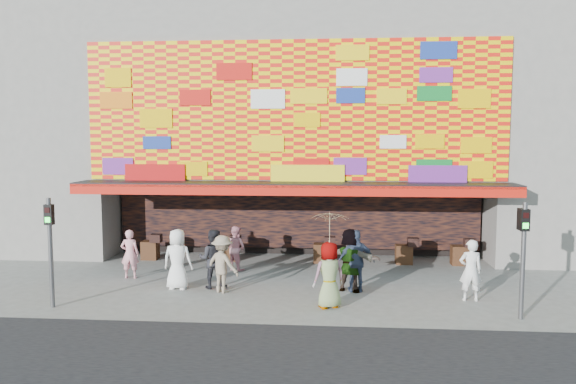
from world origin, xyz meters
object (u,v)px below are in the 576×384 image
object	(u,v)px
ped_e	(356,261)
signal_left	(50,240)
ped_f	(350,260)
parasol	(329,229)
ped_b	(130,254)
ped_g	(329,275)
ped_d	(223,264)
ped_h	(471,270)
ped_i	(236,248)
signal_right	(524,247)
ped_a	(178,259)
ped_c	(213,259)

from	to	relation	value
ped_e	signal_left	bearing A→B (deg)	8.84
ped_e	ped_f	distance (m)	0.19
ped_f	parasol	world-z (taller)	parasol
ped_b	ped_g	world-z (taller)	ped_g
ped_g	ped_f	bearing A→B (deg)	-135.14
ped_d	ped_h	world-z (taller)	ped_h
ped_g	ped_h	size ratio (longest dim) A/B	1.03
ped_f	ped_g	xyz separation A→B (m)	(-0.62, -1.71, -0.05)
signal_left	ped_f	size ratio (longest dim) A/B	1.57
ped_h	parasol	size ratio (longest dim) A/B	0.93
ped_b	ped_g	size ratio (longest dim) A/B	0.89
ped_e	ped_i	size ratio (longest dim) A/B	1.21
ped_d	ped_e	size ratio (longest dim) A/B	0.92
ped_h	ped_b	bearing A→B (deg)	-11.30
ped_h	signal_left	bearing A→B (deg)	5.61
ped_d	parasol	size ratio (longest dim) A/B	0.91
ped_i	ped_e	bearing A→B (deg)	-179.48
signal_right	ped_d	distance (m)	8.33
signal_left	ped_a	xyz separation A→B (m)	(2.90, 2.08, -0.94)
ped_e	ped_h	size ratio (longest dim) A/B	1.07
ped_f	ped_h	bearing A→B (deg)	-168.79
ped_d	ped_e	distance (m)	4.00
signal_right	ped_f	distance (m)	4.92
ped_e	ped_h	world-z (taller)	ped_e
ped_b	parasol	size ratio (longest dim) A/B	0.86
ped_e	parasol	xyz separation A→B (m)	(-0.80, -1.65, 1.23)
ped_c	ped_f	bearing A→B (deg)	178.50
ped_b	ped_d	distance (m)	3.66
ped_a	ped_d	xyz separation A→B (m)	(1.43, -0.25, -0.06)
ped_b	ped_e	bearing A→B (deg)	165.69
ped_b	ped_e	world-z (taller)	ped_e
ped_i	ped_a	bearing A→B (deg)	94.55
signal_left	ped_i	bearing A→B (deg)	47.86
ped_d	ped_e	xyz separation A→B (m)	(3.98, 0.38, 0.08)
ped_a	ped_f	xyz separation A→B (m)	(5.23, 0.18, 0.03)
ped_g	ped_b	bearing A→B (deg)	-47.72
ped_d	ped_f	size ratio (longest dim) A/B	0.90
ped_e	ped_i	distance (m)	4.77
ped_a	ped_h	bearing A→B (deg)	-179.27
ped_c	ped_e	bearing A→B (deg)	177.79
ped_e	signal_right	bearing A→B (deg)	145.51
ped_a	ped_c	size ratio (longest dim) A/B	1.01
ped_c	ped_f	xyz separation A→B (m)	(4.18, -0.01, 0.04)
ped_b	parasol	distance (m)	7.21
signal_left	ped_a	size ratio (longest dim) A/B	1.62
ped_b	parasol	xyz separation A→B (m)	(6.54, -2.70, 1.36)
ped_b	parasol	bearing A→B (deg)	151.39
signal_right	ped_b	bearing A→B (deg)	164.07
signal_right	ped_h	distance (m)	2.05
ped_i	ped_f	bearing A→B (deg)	179.91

